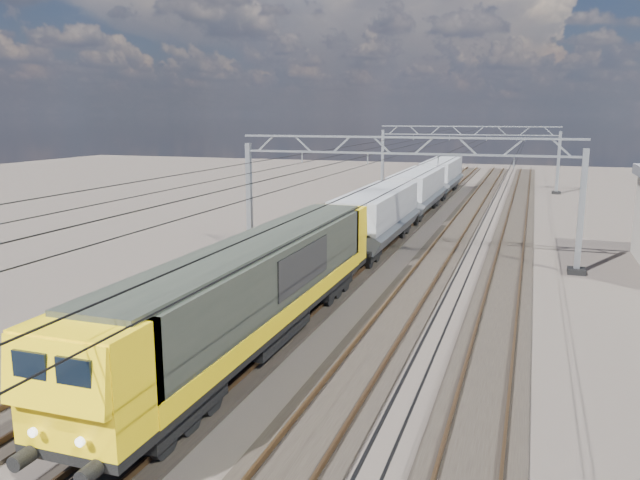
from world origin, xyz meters
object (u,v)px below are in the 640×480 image
(catenary_gantry_mid, at_px, (401,193))
(hopper_wagon_mid, at_px, (418,189))
(hopper_wagon_lead, at_px, (377,214))
(hopper_wagon_third, at_px, (442,174))
(locomotive, at_px, (260,285))
(catenary_gantry_far, at_px, (467,155))

(catenary_gantry_mid, distance_m, hopper_wagon_mid, 16.94)
(hopper_wagon_lead, bearing_deg, hopper_wagon_third, 90.00)
(catenary_gantry_mid, relative_size, hopper_wagon_third, 1.53)
(catenary_gantry_mid, distance_m, locomotive, 15.37)
(locomotive, bearing_deg, hopper_wagon_mid, 90.00)
(catenary_gantry_far, bearing_deg, catenary_gantry_mid, -90.00)
(catenary_gantry_mid, bearing_deg, hopper_wagon_mid, 96.81)
(locomotive, bearing_deg, hopper_wagon_lead, 90.00)
(catenary_gantry_far, height_order, hopper_wagon_third, catenary_gantry_far)
(catenary_gantry_mid, distance_m, hopper_wagon_third, 31.05)
(locomotive, distance_m, hopper_wagon_lead, 17.70)
(hopper_wagon_mid, bearing_deg, hopper_wagon_third, 90.00)
(catenary_gantry_far, distance_m, locomotive, 51.22)
(catenary_gantry_far, relative_size, hopper_wagon_lead, 1.53)
(hopper_wagon_lead, height_order, hopper_wagon_third, same)
(catenary_gantry_mid, xyz_separation_m, locomotive, (-2.00, -15.16, -1.58))
(locomotive, distance_m, hopper_wagon_mid, 31.90)
(catenary_gantry_far, bearing_deg, locomotive, -92.24)
(hopper_wagon_mid, bearing_deg, catenary_gantry_far, 84.07)
(catenary_gantry_mid, distance_m, catenary_gantry_far, 36.00)
(hopper_wagon_lead, xyz_separation_m, hopper_wagon_third, (0.00, 28.40, 0.00))
(hopper_wagon_lead, relative_size, hopper_wagon_mid, 1.00)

